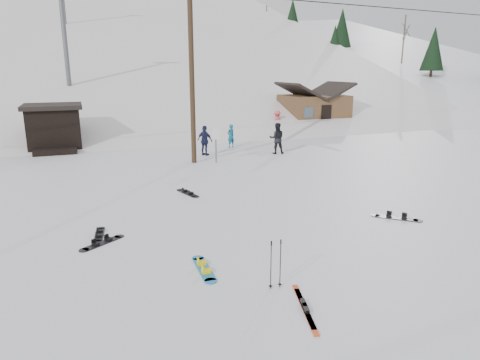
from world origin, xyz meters
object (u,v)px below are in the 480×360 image
object	(u,v)px
utility_pole	(192,72)
hero_skis	(305,307)
cabin	(313,110)
hero_snowboard	(204,268)

from	to	relation	value
utility_pole	hero_skis	xyz separation A→B (m)	(-1.52, -14.74, -4.65)
utility_pole	hero_skis	distance (m)	15.53
hero_skis	cabin	bearing A→B (deg)	75.06
cabin	hero_skis	bearing A→B (deg)	-120.41
hero_snowboard	cabin	bearing A→B (deg)	-33.51
utility_pole	cabin	distance (m)	16.71
hero_snowboard	utility_pole	bearing A→B (deg)	-11.52
utility_pole	hero_skis	size ratio (longest dim) A/B	4.72
utility_pole	cabin	size ratio (longest dim) A/B	1.67
utility_pole	cabin	xyz separation A→B (m)	(13.00, 10.00, -3.20)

